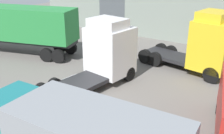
{
  "coord_description": "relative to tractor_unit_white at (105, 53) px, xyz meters",
  "views": [
    {
      "loc": [
        8.09,
        -9.66,
        7.15
      ],
      "look_at": [
        0.58,
        1.97,
        1.6
      ],
      "focal_mm": 42.0,
      "sensor_mm": 36.0,
      "label": 1
    }
  ],
  "objects": [
    {
      "name": "ground_plane",
      "position": [
        0.65,
        -3.08,
        -1.89
      ],
      "size": [
        60.0,
        60.0,
        0.0
      ],
      "primitive_type": "plane",
      "color": "slate"
    },
    {
      "name": "warehouse_building",
      "position": [
        0.65,
        15.9,
        0.9
      ],
      "size": [
        33.35,
        10.46,
        5.56
      ],
      "color": "gray",
      "rests_on": "ground_plane"
    },
    {
      "name": "tractor_unit_yellow",
      "position": [
        4.94,
        4.67,
        0.14
      ],
      "size": [
        6.63,
        3.54,
        4.31
      ],
      "rotation": [
        0.0,
        0.0,
        -0.17
      ],
      "color": "yellow",
      "rests_on": "ground_plane"
    },
    {
      "name": "container_trailer_green",
      "position": [
        -9.26,
        0.63,
        0.6
      ],
      "size": [
        10.6,
        5.27,
        3.87
      ],
      "rotation": [
        0.0,
        0.0,
        -2.86
      ],
      "color": "#28843D",
      "rests_on": "ground_plane"
    },
    {
      "name": "tractor_unit_white",
      "position": [
        0.0,
        0.0,
        0.0
      ],
      "size": [
        3.39,
        6.51,
        4.02
      ],
      "rotation": [
        0.0,
        0.0,
        1.42
      ],
      "color": "silver",
      "rests_on": "ground_plane"
    }
  ]
}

